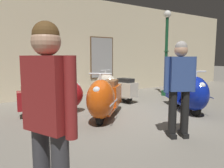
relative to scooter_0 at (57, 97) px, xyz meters
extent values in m
plane|color=slate|center=(1.42, -1.37, -0.45)|extent=(60.00, 60.00, 0.00)
cube|color=beige|center=(1.42, 2.36, 1.38)|extent=(18.00, 0.20, 3.66)
cube|color=brown|center=(2.63, 2.25, 0.97)|extent=(1.03, 0.03, 1.65)
cube|color=#9E9E9E|center=(2.63, 2.23, 0.97)|extent=(0.95, 0.01, 1.57)
cylinder|color=black|center=(0.31, -0.05, -0.25)|extent=(0.41, 0.14, 0.40)
cylinder|color=silver|center=(0.31, -0.05, -0.25)|extent=(0.19, 0.12, 0.18)
cylinder|color=black|center=(-0.63, 0.09, -0.25)|extent=(0.41, 0.14, 0.40)
cylinder|color=silver|center=(-0.63, 0.09, -0.25)|extent=(0.19, 0.12, 0.18)
cube|color=maroon|center=(-0.16, 0.02, -0.27)|extent=(0.99, 0.50, 0.05)
ellipsoid|color=maroon|center=(0.26, -0.04, 0.03)|extent=(0.91, 0.64, 0.76)
cube|color=maroon|center=(-0.59, 0.09, -0.03)|extent=(0.73, 0.50, 0.44)
cube|color=brown|center=(-0.59, 0.09, 0.25)|extent=(0.52, 0.35, 0.12)
sphere|color=silver|center=(0.54, -0.08, 0.24)|extent=(0.15, 0.15, 0.15)
cylinder|color=silver|center=(0.29, -0.04, 0.38)|extent=(0.04, 0.04, 0.28)
cylinder|color=silver|center=(0.29, -0.04, 0.52)|extent=(0.10, 0.44, 0.03)
cube|color=silver|center=(0.30, 0.21, -0.02)|extent=(0.67, 0.11, 0.02)
cylinder|color=black|center=(0.50, -1.33, -0.22)|extent=(0.38, 0.39, 0.45)
cylinder|color=silver|center=(0.50, -1.33, -0.22)|extent=(0.22, 0.22, 0.20)
cylinder|color=black|center=(1.26, -0.57, -0.22)|extent=(0.38, 0.39, 0.45)
cylinder|color=silver|center=(1.26, -0.57, -0.22)|extent=(0.22, 0.22, 0.20)
cube|color=#C6470F|center=(0.88, -0.95, -0.25)|extent=(1.05, 1.05, 0.06)
ellipsoid|color=#C6470F|center=(0.54, -1.29, 0.10)|extent=(1.09, 1.09, 0.86)
cube|color=#C6470F|center=(1.23, -0.60, 0.03)|extent=(0.86, 0.87, 0.50)
cube|color=brown|center=(1.23, -0.60, 0.34)|extent=(0.61, 0.61, 0.14)
sphere|color=silver|center=(0.32, -1.52, 0.34)|extent=(0.17, 0.17, 0.17)
cylinder|color=silver|center=(0.52, -1.32, 0.49)|extent=(0.05, 0.05, 0.32)
cylinder|color=silver|center=(0.52, -1.32, 0.65)|extent=(0.38, 0.38, 0.04)
cube|color=silver|center=(0.75, -1.49, 0.04)|extent=(0.55, 0.55, 0.03)
cylinder|color=black|center=(2.08, 1.10, -0.24)|extent=(0.17, 0.42, 0.41)
cylinder|color=silver|center=(2.08, 1.10, -0.24)|extent=(0.14, 0.20, 0.19)
cylinder|color=black|center=(2.31, 0.15, -0.24)|extent=(0.17, 0.42, 0.41)
cylinder|color=silver|center=(2.31, 0.15, -0.24)|extent=(0.14, 0.20, 0.19)
cube|color=beige|center=(2.20, 0.62, -0.27)|extent=(0.59, 1.04, 0.05)
ellipsoid|color=beige|center=(2.10, 1.05, 0.05)|extent=(0.72, 0.97, 0.78)
cube|color=beige|center=(2.30, 0.19, -0.02)|extent=(0.56, 0.78, 0.45)
cube|color=black|center=(2.30, 0.19, 0.27)|extent=(0.39, 0.55, 0.12)
sphere|color=silver|center=(2.03, 1.33, 0.26)|extent=(0.15, 0.15, 0.15)
cylinder|color=silver|center=(2.09, 1.08, 0.41)|extent=(0.05, 0.05, 0.29)
cylinder|color=silver|center=(2.09, 1.08, 0.55)|extent=(0.45, 0.14, 0.03)
cube|color=silver|center=(1.84, 0.99, 0.00)|extent=(0.17, 0.68, 0.02)
cylinder|color=black|center=(2.85, -1.99, -0.22)|extent=(0.28, 0.45, 0.45)
cylinder|color=silver|center=(2.85, -1.99, -0.22)|extent=(0.19, 0.23, 0.20)
cylinder|color=black|center=(3.32, -1.01, -0.22)|extent=(0.28, 0.45, 0.45)
cylinder|color=silver|center=(3.32, -1.01, -0.22)|extent=(0.19, 0.23, 0.20)
cube|color=navy|center=(3.08, -1.50, -0.25)|extent=(0.84, 1.15, 0.06)
ellipsoid|color=navy|center=(2.87, -1.93, 0.10)|extent=(0.95, 1.11, 0.86)
cube|color=navy|center=(3.30, -1.06, 0.03)|extent=(0.74, 0.89, 0.50)
cube|color=brown|center=(3.30, -1.06, 0.34)|extent=(0.52, 0.63, 0.14)
sphere|color=silver|center=(2.73, -2.22, 0.34)|extent=(0.17, 0.17, 0.17)
cylinder|color=silver|center=(2.86, -1.96, 0.50)|extent=(0.05, 0.05, 0.32)
cylinder|color=silver|center=(2.86, -1.96, 0.65)|extent=(0.47, 0.25, 0.04)
cube|color=silver|center=(3.13, -2.06, 0.04)|extent=(0.34, 0.69, 0.03)
cylinder|color=#144728|center=(4.36, 0.45, -0.36)|extent=(0.28, 0.28, 0.18)
cylinder|color=#144728|center=(4.36, 0.45, 1.08)|extent=(0.11, 0.11, 2.71)
torus|color=#144728|center=(4.36, 0.45, 1.22)|extent=(0.19, 0.19, 0.04)
sphere|color=white|center=(4.36, 0.45, 2.56)|extent=(0.27, 0.27, 0.27)
cube|color=black|center=(1.44, -2.77, -0.41)|extent=(0.21, 0.29, 0.08)
cylinder|color=black|center=(1.43, -2.79, 0.06)|extent=(0.15, 0.15, 0.86)
cube|color=black|center=(1.23, -2.67, -0.41)|extent=(0.21, 0.29, 0.08)
cylinder|color=black|center=(1.23, -2.69, 0.06)|extent=(0.15, 0.15, 0.86)
cube|color=#334C8C|center=(1.33, -2.74, 0.71)|extent=(0.45, 0.36, 0.61)
cylinder|color=#334C8C|center=(1.55, -2.85, 0.70)|extent=(0.09, 0.09, 0.63)
cylinder|color=#334C8C|center=(1.11, -2.63, 0.70)|extent=(0.09, 0.09, 0.63)
sphere|color=tan|center=(1.33, -2.74, 1.12)|extent=(0.23, 0.23, 0.23)
sphere|color=gray|center=(1.33, -2.74, 1.18)|extent=(0.21, 0.21, 0.21)
cylinder|color=#38383D|center=(-1.29, -3.45, 0.06)|extent=(0.15, 0.15, 0.86)
cube|color=maroon|center=(-1.24, -3.55, 0.72)|extent=(0.36, 0.45, 0.61)
cylinder|color=maroon|center=(-1.14, -3.78, 0.70)|extent=(0.09, 0.09, 0.63)
cylinder|color=maroon|center=(-1.34, -3.33, 0.70)|extent=(0.09, 0.09, 0.63)
sphere|color=tan|center=(-1.24, -3.55, 1.13)|extent=(0.23, 0.23, 0.23)
sphere|color=brown|center=(-1.24, -3.55, 1.18)|extent=(0.21, 0.21, 0.21)
cylinder|color=#333338|center=(-0.51, -1.25, -0.44)|extent=(0.28, 0.28, 0.02)
cylinder|color=#A5A5AD|center=(-0.51, -1.25, 0.09)|extent=(0.04, 0.04, 1.03)
cube|color=silver|center=(-0.51, -1.25, 0.62)|extent=(0.39, 0.38, 0.12)
camera|label=1|loc=(-1.73, -5.27, 1.01)|focal=34.48mm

